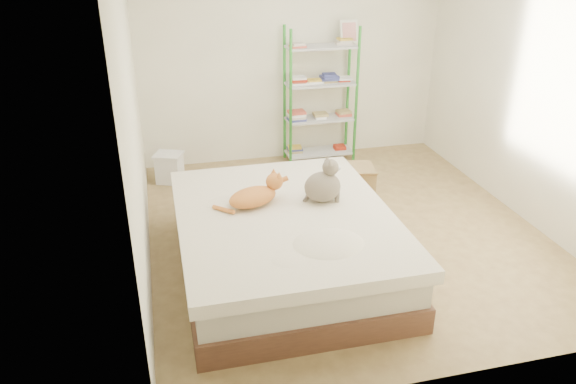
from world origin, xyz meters
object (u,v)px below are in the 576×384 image
object	(u,v)px
white_bin	(169,167)
cardboard_box	(349,183)
bed	(285,243)
grey_cat	(323,181)
shelf_unit	(321,96)
orange_cat	(253,195)

from	to	relation	value
white_bin	cardboard_box	bearing A→B (deg)	-25.93
bed	white_bin	bearing A→B (deg)	112.08
cardboard_box	white_bin	xyz separation A→B (m)	(-1.91, 0.93, -0.01)
grey_cat	cardboard_box	world-z (taller)	grey_cat
bed	shelf_unit	xyz separation A→B (m)	(1.05, 2.46, 0.55)
white_bin	shelf_unit	bearing A→B (deg)	8.06
bed	grey_cat	xyz separation A→B (m)	(0.37, 0.15, 0.48)
white_bin	grey_cat	bearing A→B (deg)	-58.34
bed	white_bin	distance (m)	2.36
orange_cat	cardboard_box	world-z (taller)	orange_cat
orange_cat	white_bin	world-z (taller)	orange_cat
shelf_unit	cardboard_box	world-z (taller)	shelf_unit
bed	cardboard_box	world-z (taller)	bed
orange_cat	grey_cat	world-z (taller)	grey_cat
grey_cat	bed	bearing A→B (deg)	114.29
grey_cat	cardboard_box	bearing A→B (deg)	-29.05
bed	cardboard_box	xyz separation A→B (m)	(1.03, 1.26, -0.10)
orange_cat	cardboard_box	xyz separation A→B (m)	(1.27, 1.05, -0.49)
bed	grey_cat	bearing A→B (deg)	22.70
bed	white_bin	size ratio (longest dim) A/B	5.76
grey_cat	white_bin	world-z (taller)	grey_cat
bed	shelf_unit	bearing A→B (deg)	67.04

